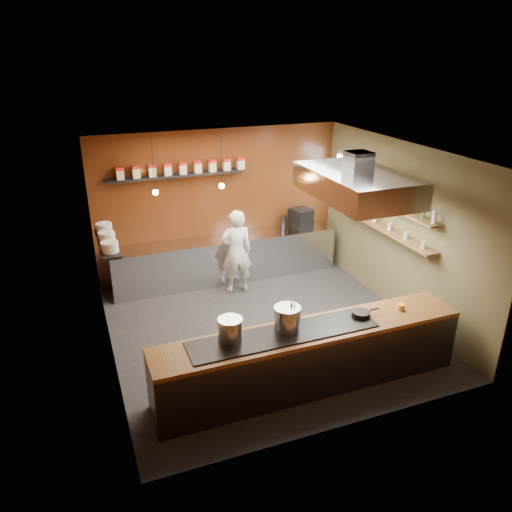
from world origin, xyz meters
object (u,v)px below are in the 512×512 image
stockpot_large (230,330)px  espresso_machine (301,218)px  stockpot_small (287,318)px  extractor_hood (357,184)px  chef (236,252)px

stockpot_large → espresso_machine: (2.80, 3.72, 0.00)m
stockpot_small → extractor_hood: bearing=34.6°
extractor_hood → chef: (-1.28, 1.97, -1.68)m
stockpot_large → stockpot_small: stockpot_small is taller
extractor_hood → espresso_machine: size_ratio=5.01×
stockpot_large → espresso_machine: 4.66m
espresso_machine → extractor_hood: bearing=-115.0°
stockpot_large → espresso_machine: size_ratio=0.81×
stockpot_large → espresso_machine: espresso_machine is taller
stockpot_small → espresso_machine: (2.01, 3.74, -0.01)m
extractor_hood → espresso_machine: bearing=81.6°
stockpot_small → chef: size_ratio=0.22×
stockpot_small → espresso_machine: espresso_machine is taller
stockpot_small → espresso_machine: bearing=61.8°
chef → stockpot_large: bearing=75.7°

